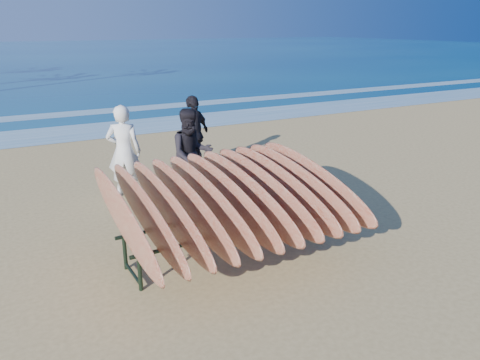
{
  "coord_description": "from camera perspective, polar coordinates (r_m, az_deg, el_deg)",
  "views": [
    {
      "loc": [
        -3.29,
        -5.42,
        3.3
      ],
      "look_at": [
        0.0,
        0.8,
        0.95
      ],
      "focal_mm": 35.0,
      "sensor_mm": 36.0,
      "label": 1
    }
  ],
  "objects": [
    {
      "name": "person_white",
      "position": [
        9.48,
        -13.95,
        3.4
      ],
      "size": [
        0.8,
        0.69,
        1.84
      ],
      "primitive_type": "imported",
      "rotation": [
        0.0,
        0.0,
        2.7
      ],
      "color": "silver",
      "rests_on": "ground"
    },
    {
      "name": "surfboard_rack",
      "position": [
        6.79,
        -1.45,
        -2.16
      ],
      "size": [
        3.28,
        3.11,
        1.46
      ],
      "rotation": [
        0.0,
        0.0,
        0.03
      ],
      "color": "black",
      "rests_on": "ground"
    },
    {
      "name": "person_dark_a",
      "position": [
        9.17,
        -5.93,
        3.16
      ],
      "size": [
        0.92,
        0.74,
        1.79
      ],
      "primitive_type": "imported",
      "rotation": [
        0.0,
        0.0,
        -0.08
      ],
      "color": "black",
      "rests_on": "ground"
    },
    {
      "name": "ground",
      "position": [
        7.15,
        3.04,
        -9.06
      ],
      "size": [
        120.0,
        120.0,
        0.0
      ],
      "primitive_type": "plane",
      "color": "tan",
      "rests_on": "ground"
    },
    {
      "name": "person_dark_b",
      "position": [
        10.81,
        -5.61,
        5.54
      ],
      "size": [
        1.12,
        0.95,
        1.79
      ],
      "primitive_type": "imported",
      "rotation": [
        0.0,
        0.0,
        3.73
      ],
      "color": "black",
      "rests_on": "ground"
    },
    {
      "name": "ocean",
      "position": [
        60.6,
        -25.51,
        13.64
      ],
      "size": [
        160.0,
        160.0,
        0.0
      ],
      "primitive_type": "plane",
      "color": "navy",
      "rests_on": "ground"
    },
    {
      "name": "foam_near",
      "position": [
        16.11,
        -15.59,
        6.0
      ],
      "size": [
        160.0,
        160.0,
        0.0
      ],
      "primitive_type": "plane",
      "color": "white",
      "rests_on": "ground"
    },
    {
      "name": "foam_far",
      "position": [
        19.48,
        -17.93,
        7.86
      ],
      "size": [
        160.0,
        160.0,
        0.0
      ],
      "primitive_type": "plane",
      "color": "white",
      "rests_on": "ground"
    }
  ]
}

